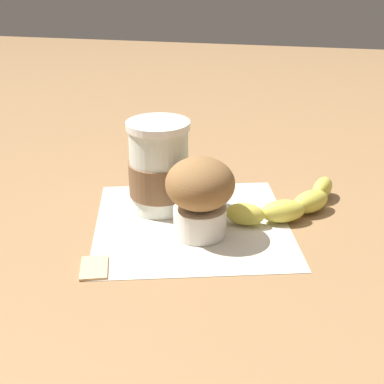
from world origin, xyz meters
name	(u,v)px	position (x,y,z in m)	size (l,w,h in m)	color
ground_plane	(192,224)	(0.00, 0.00, 0.00)	(3.00, 3.00, 0.00)	#936D47
paper_napkin	(192,223)	(0.00, 0.00, 0.00)	(0.26, 0.26, 0.00)	beige
coffee_cup	(159,169)	(-0.06, 0.04, 0.06)	(0.09, 0.09, 0.13)	silver
muffin	(200,193)	(0.02, -0.03, 0.06)	(0.09, 0.09, 0.11)	white
banana	(292,204)	(0.13, 0.06, 0.02)	(0.15, 0.15, 0.03)	#D6CC4C
sugar_packet	(94,267)	(-0.09, -0.14, 0.00)	(0.05, 0.03, 0.01)	#E0B27F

